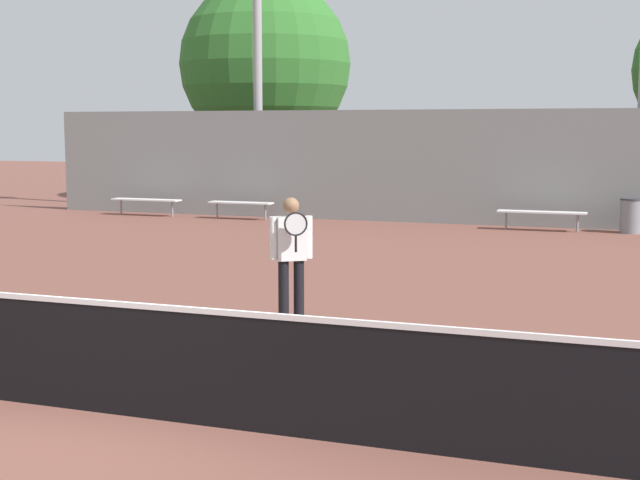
# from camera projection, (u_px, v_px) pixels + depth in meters

# --- Properties ---
(ground_plane) EXTENTS (100.00, 100.00, 0.00)m
(ground_plane) POSITION_uv_depth(u_px,v_px,m) (120.00, 415.00, 8.08)
(ground_plane) COLOR brown
(tennis_net) EXTENTS (10.43, 0.09, 1.05)m
(tennis_net) POSITION_uv_depth(u_px,v_px,m) (118.00, 357.00, 8.01)
(tennis_net) COLOR black
(tennis_net) RESTS_ON ground_plane
(tennis_player) EXTENTS (0.54, 0.52, 1.68)m
(tennis_player) POSITION_uv_depth(u_px,v_px,m) (291.00, 252.00, 11.73)
(tennis_player) COLOR black
(tennis_player) RESTS_ON ground_plane
(bench_courtside_near) EXTENTS (2.19, 0.40, 0.49)m
(bench_courtside_near) POSITION_uv_depth(u_px,v_px,m) (542.00, 213.00, 22.34)
(bench_courtside_near) COLOR white
(bench_courtside_near) RESTS_ON ground_plane
(bench_adjacent_court) EXTENTS (2.15, 0.40, 0.49)m
(bench_adjacent_court) POSITION_uv_depth(u_px,v_px,m) (146.00, 200.00, 26.17)
(bench_adjacent_court) COLOR white
(bench_adjacent_court) RESTS_ON ground_plane
(bench_by_gate) EXTENTS (1.88, 0.40, 0.49)m
(bench_by_gate) POSITION_uv_depth(u_px,v_px,m) (241.00, 204.00, 25.14)
(bench_by_gate) COLOR white
(bench_by_gate) RESTS_ON ground_plane
(light_pole_far_right) EXTENTS (0.90, 0.60, 11.02)m
(light_pole_far_right) POSITION_uv_depth(u_px,v_px,m) (257.00, 1.00, 26.21)
(light_pole_far_right) COLOR #939399
(light_pole_far_right) RESTS_ON ground_plane
(trash_bin) EXTENTS (0.55, 0.55, 0.86)m
(trash_bin) POSITION_uv_depth(u_px,v_px,m) (631.00, 216.00, 21.86)
(trash_bin) COLOR gray
(trash_bin) RESTS_ON ground_plane
(back_fence) EXTENTS (25.35, 0.06, 3.06)m
(back_fence) POSITION_uv_depth(u_px,v_px,m) (468.00, 167.00, 23.68)
(back_fence) COLOR gray
(back_fence) RESTS_ON ground_plane
(tree_green_broad) EXTENTS (5.90, 5.90, 7.69)m
(tree_green_broad) POSITION_uv_depth(u_px,v_px,m) (265.00, 64.00, 30.73)
(tree_green_broad) COLOR brown
(tree_green_broad) RESTS_ON ground_plane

